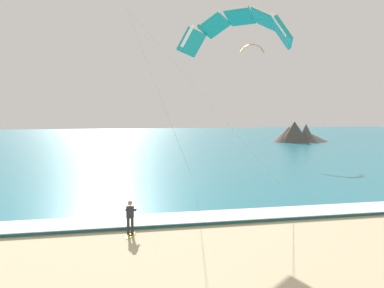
{
  "coord_description": "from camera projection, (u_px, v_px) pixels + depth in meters",
  "views": [
    {
      "loc": [
        -1.03,
        -6.8,
        6.03
      ],
      "look_at": [
        4.49,
        18.33,
        4.0
      ],
      "focal_mm": 39.36,
      "sensor_mm": 36.0,
      "label": 1
    }
  ],
  "objects": [
    {
      "name": "sea",
      "position": [
        106.0,
        142.0,
        79.68
      ],
      "size": [
        200.0,
        120.0,
        0.2
      ],
      "primitive_type": "cube",
      "color": "teal",
      "rests_on": "ground"
    },
    {
      "name": "headland_right",
      "position": [
        298.0,
        135.0,
        79.37
      ],
      "size": [
        11.72,
        8.55,
        4.1
      ],
      "color": "#56514C",
      "rests_on": "ground"
    },
    {
      "name": "kitesurfer",
      "position": [
        130.0,
        216.0,
        20.4
      ],
      "size": [
        0.62,
        0.61,
        1.69
      ],
      "color": "#232328",
      "rests_on": "ground"
    },
    {
      "name": "kite_distant",
      "position": [
        252.0,
        47.0,
        61.43
      ],
      "size": [
        3.65,
        1.39,
        1.3
      ],
      "color": "orange"
    },
    {
      "name": "surfboard",
      "position": [
        130.0,
        235.0,
        20.45
      ],
      "size": [
        0.81,
        1.47,
        0.09
      ],
      "color": "yellow",
      "rests_on": "ground"
    },
    {
      "name": "surf_foam",
      "position": [
        121.0,
        221.0,
        22.22
      ],
      "size": [
        200.0,
        2.4,
        0.04
      ],
      "primitive_type": "cube",
      "color": "white",
      "rests_on": "sea"
    },
    {
      "name": "kite_primary",
      "position": [
        237.0,
        27.0,
        28.88
      ],
      "size": [
        10.98,
        10.45,
        11.92
      ],
      "color": "teal"
    }
  ]
}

